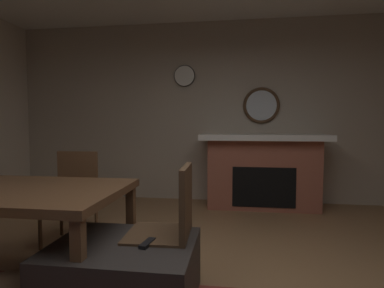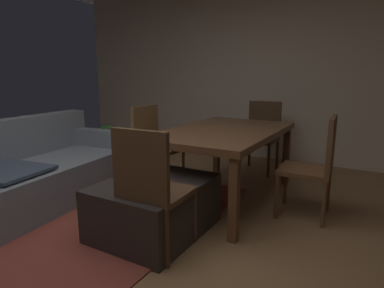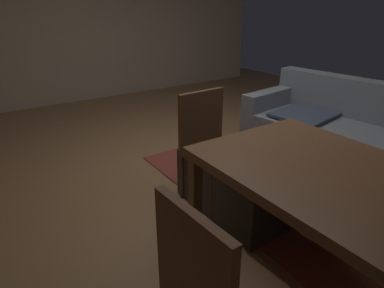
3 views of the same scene
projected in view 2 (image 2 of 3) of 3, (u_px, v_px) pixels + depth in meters
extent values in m
plane|color=olive|center=(90.00, 261.00, 2.25)|extent=(8.37, 8.37, 0.00)
cube|color=beige|center=(259.00, 65.00, 4.91)|extent=(0.12, 6.76, 2.85)
cube|color=brown|center=(96.00, 213.00, 3.02)|extent=(2.60, 2.00, 0.01)
cube|color=slate|center=(40.00, 183.00, 3.24)|extent=(2.03, 1.12, 0.42)
cube|color=slate|center=(11.00, 139.00, 3.30)|extent=(1.96, 0.41, 0.42)
cube|color=slate|center=(96.00, 138.00, 3.97)|extent=(0.28, 0.92, 0.20)
cube|color=#3D475B|center=(1.00, 170.00, 2.85)|extent=(0.67, 0.85, 0.03)
cube|color=#2D2826|center=(155.00, 207.00, 2.64)|extent=(0.94, 0.75, 0.43)
cube|color=black|center=(140.00, 186.00, 2.45)|extent=(0.08, 0.17, 0.02)
cube|color=brown|center=(224.00, 132.00, 3.25)|extent=(1.69, 1.02, 0.06)
cube|color=brown|center=(141.00, 181.00, 2.89)|extent=(0.07, 0.07, 0.68)
cube|color=brown|center=(217.00, 148.00, 4.22)|extent=(0.07, 0.07, 0.68)
cube|color=brown|center=(234.00, 200.00, 2.45)|extent=(0.07, 0.07, 0.68)
cube|color=brown|center=(286.00, 156.00, 3.77)|extent=(0.07, 0.07, 0.68)
cube|color=#513823|center=(259.00, 140.00, 4.28)|extent=(0.44, 0.44, 0.04)
cube|color=#513823|center=(265.00, 119.00, 4.40)|extent=(0.04, 0.44, 0.48)
cylinder|color=#513823|center=(269.00, 162.00, 4.06)|extent=(0.04, 0.04, 0.41)
cylinder|color=#513823|center=(239.00, 158.00, 4.26)|extent=(0.04, 0.04, 0.41)
cylinder|color=#513823|center=(277.00, 155.00, 4.40)|extent=(0.04, 0.04, 0.41)
cylinder|color=#513823|center=(249.00, 152.00, 4.60)|extent=(0.04, 0.04, 0.41)
cube|color=brown|center=(159.00, 150.00, 3.71)|extent=(0.46, 0.46, 0.04)
cube|color=brown|center=(145.00, 126.00, 3.76)|extent=(0.44, 0.06, 0.48)
cylinder|color=brown|center=(183.00, 167.00, 3.82)|extent=(0.04, 0.04, 0.41)
cylinder|color=brown|center=(163.00, 176.00, 3.49)|extent=(0.04, 0.04, 0.41)
cylinder|color=brown|center=(157.00, 162.00, 4.03)|extent=(0.04, 0.04, 0.41)
cylinder|color=brown|center=(135.00, 170.00, 3.70)|extent=(0.04, 0.04, 0.41)
cube|color=#513823|center=(158.00, 193.00, 2.34)|extent=(0.46, 0.46, 0.04)
cube|color=#513823|center=(140.00, 166.00, 2.12)|extent=(0.06, 0.44, 0.48)
cylinder|color=#513823|center=(152.00, 207.00, 2.66)|extent=(0.04, 0.04, 0.41)
cylinder|color=#513823|center=(195.00, 217.00, 2.47)|extent=(0.04, 0.04, 0.41)
cylinder|color=#513823|center=(120.00, 227.00, 2.31)|extent=(0.04, 0.04, 0.41)
cylinder|color=#513823|center=(167.00, 240.00, 2.13)|extent=(0.04, 0.04, 0.41)
cube|color=brown|center=(305.00, 170.00, 2.92)|extent=(0.46, 0.46, 0.04)
cube|color=brown|center=(331.00, 144.00, 2.77)|extent=(0.44, 0.06, 0.48)
cylinder|color=brown|center=(276.00, 197.00, 2.88)|extent=(0.04, 0.04, 0.41)
cylinder|color=brown|center=(285.00, 184.00, 3.23)|extent=(0.04, 0.04, 0.41)
cylinder|color=brown|center=(324.00, 205.00, 2.70)|extent=(0.04, 0.04, 0.41)
cylinder|color=brown|center=(328.00, 190.00, 3.05)|extent=(0.04, 0.04, 0.41)
cylinder|color=brown|center=(109.00, 156.00, 4.83)|extent=(0.23, 0.23, 0.18)
ellipsoid|color=#387233|center=(109.00, 139.00, 4.78)|extent=(0.41, 0.41, 0.45)
ellipsoid|color=#8C6B4C|center=(188.00, 185.00, 3.38)|extent=(0.50, 0.53, 0.20)
sphere|color=#8C6B4C|center=(196.00, 182.00, 3.13)|extent=(0.15, 0.15, 0.15)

